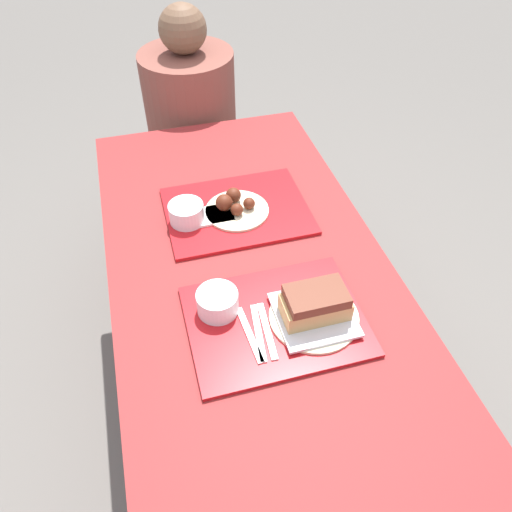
% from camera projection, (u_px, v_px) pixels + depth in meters
% --- Properties ---
extents(ground_plane, '(12.00, 12.00, 0.00)m').
position_uv_depth(ground_plane, '(254.00, 412.00, 1.89)').
color(ground_plane, '#605B56').
extents(picnic_table, '(0.77, 1.64, 0.76)m').
position_uv_depth(picnic_table, '(253.00, 300.00, 1.43)').
color(picnic_table, maroon).
rests_on(picnic_table, ground_plane).
extents(picnic_bench_far, '(0.73, 0.28, 0.47)m').
position_uv_depth(picnic_bench_far, '(196.00, 173.00, 2.33)').
color(picnic_bench_far, maroon).
rests_on(picnic_bench_far, ground_plane).
extents(tray_near, '(0.43, 0.33, 0.01)m').
position_uv_depth(tray_near, '(275.00, 321.00, 1.24)').
color(tray_near, '#B21419').
rests_on(tray_near, picnic_table).
extents(tray_far, '(0.43, 0.33, 0.01)m').
position_uv_depth(tray_far, '(237.00, 211.00, 1.54)').
color(tray_far, '#B21419').
rests_on(tray_far, picnic_table).
extents(bowl_coleslaw_near, '(0.10, 0.10, 0.06)m').
position_uv_depth(bowl_coleslaw_near, '(217.00, 301.00, 1.23)').
color(bowl_coleslaw_near, silver).
rests_on(bowl_coleslaw_near, tray_near).
extents(brisket_sandwich_plate, '(0.22, 0.22, 0.10)m').
position_uv_depth(brisket_sandwich_plate, '(315.00, 308.00, 1.21)').
color(brisket_sandwich_plate, beige).
rests_on(brisket_sandwich_plate, tray_near).
extents(plastic_fork_near, '(0.04, 0.17, 0.00)m').
position_uv_depth(plastic_fork_near, '(258.00, 332.00, 1.20)').
color(plastic_fork_near, white).
rests_on(plastic_fork_near, tray_near).
extents(plastic_knife_near, '(0.03, 0.17, 0.00)m').
position_uv_depth(plastic_knife_near, '(267.00, 331.00, 1.20)').
color(plastic_knife_near, white).
rests_on(plastic_knife_near, tray_near).
extents(plastic_spoon_near, '(0.03, 0.17, 0.00)m').
position_uv_depth(plastic_spoon_near, '(250.00, 334.00, 1.20)').
color(plastic_spoon_near, white).
rests_on(plastic_spoon_near, tray_near).
extents(bowl_coleslaw_far, '(0.10, 0.10, 0.06)m').
position_uv_depth(bowl_coleslaw_far, '(186.00, 212.00, 1.47)').
color(bowl_coleslaw_far, silver).
rests_on(bowl_coleslaw_far, tray_far).
extents(wings_plate_far, '(0.19, 0.19, 0.06)m').
position_uv_depth(wings_plate_far, '(235.00, 206.00, 1.52)').
color(wings_plate_far, beige).
rests_on(wings_plate_far, tray_far).
extents(napkin_far, '(0.12, 0.09, 0.01)m').
position_uv_depth(napkin_far, '(212.00, 215.00, 1.51)').
color(napkin_far, white).
rests_on(napkin_far, tray_far).
extents(person_seated_across, '(0.38, 0.38, 0.66)m').
position_uv_depth(person_seated_across, '(190.00, 104.00, 2.08)').
color(person_seated_across, brown).
rests_on(person_seated_across, picnic_bench_far).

